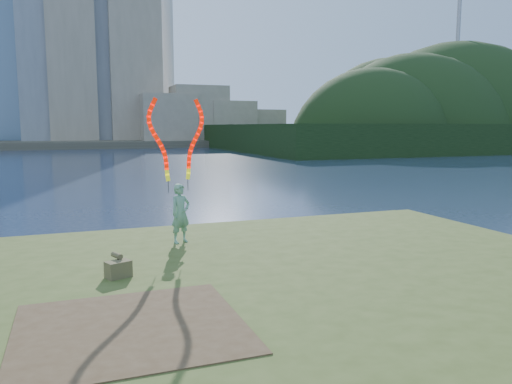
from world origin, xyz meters
name	(u,v)px	position (x,y,z in m)	size (l,w,h in m)	color
ground	(217,294)	(0.00, 0.00, 0.00)	(320.00, 320.00, 0.00)	#1B2944
grassy_knoll	(253,316)	(0.00, -2.30, 0.34)	(20.00, 18.00, 0.80)	#3C4C1B
dirt_patch	(131,327)	(-2.20, -3.20, 0.81)	(3.20, 3.00, 0.02)	#47331E
far_shore	(86,142)	(0.00, 95.00, 0.60)	(320.00, 40.00, 1.20)	#484335
wooded_hill	(450,147)	(59.57, 59.96, 0.16)	(78.00, 50.00, 63.00)	black
woman_with_ribbons	(179,185)	(-0.41, 1.86, 2.24)	(1.83, 0.84, 3.88)	#1B6A3D
canvas_bag	(118,268)	(-2.14, -0.61, 0.98)	(0.53, 0.60, 0.43)	#4E4C2D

